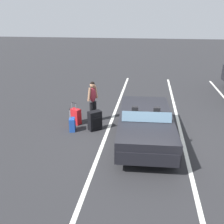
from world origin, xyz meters
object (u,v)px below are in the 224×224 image
Objects in this scene: traveler_person at (93,99)px; suitcase_small_carryon at (72,125)px; suitcase_large_black at (95,121)px; convertible_car at (146,127)px; suitcase_medium_bright at (76,116)px.

suitcase_small_carryon is at bearing -91.53° from traveler_person.
suitcase_small_carryon is 1.36m from traveler_person.
suitcase_large_black is 0.84× the size of suitcase_small_carryon.
traveler_person is (-1.62, -2.14, 0.34)m from convertible_car.
suitcase_large_black is 1.02m from traveler_person.
traveler_person reaches higher than convertible_car.
convertible_car is at bearing -9.58° from traveler_person.
suitcase_small_carryon is 0.53× the size of traveler_person.
convertible_car reaches higher than suitcase_large_black.
convertible_car is 4.65× the size of suitcase_medium_bright.
suitcase_medium_bright is at bearing -117.46° from convertible_car.
traveler_person is at bearing -30.81° from suitcase_medium_bright.
convertible_car is 4.81× the size of suitcase_small_carryon.
suitcase_small_carryon is (0.66, 0.05, -0.06)m from suitcase_medium_bright.
suitcase_large_black is 0.98m from suitcase_medium_bright.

